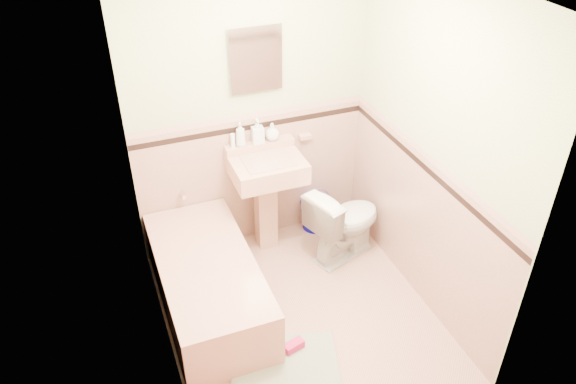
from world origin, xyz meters
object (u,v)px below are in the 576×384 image
object	(u,v)px
soap_bottle_right	(272,132)
bucket	(315,215)
medicine_cabinet	(255,59)
soap_bottle_mid	(257,131)
toilet	(345,222)
shoe	(294,346)
soap_bottle_left	(240,134)
sink	(268,205)
bathtub	(208,286)

from	to	relation	value
soap_bottle_right	bucket	xyz separation A→B (m)	(0.39, -0.05, -0.92)
medicine_cabinet	soap_bottle_mid	size ratio (longest dim) A/B	2.09
toilet	shoe	distance (m)	1.23
soap_bottle_left	soap_bottle_mid	world-z (taller)	soap_bottle_mid
sink	shoe	distance (m)	1.27
medicine_cabinet	bathtub	bearing A→B (deg)	-132.58
soap_bottle_left	shoe	world-z (taller)	soap_bottle_left
soap_bottle_left	toilet	bearing A→B (deg)	-33.47
medicine_cabinet	shoe	world-z (taller)	medicine_cabinet
medicine_cabinet	soap_bottle_mid	bearing A→B (deg)	-114.27
soap_bottle_mid	soap_bottle_right	size ratio (longest dim) A/B	1.40
shoe	toilet	bearing A→B (deg)	32.49
soap_bottle_right	bucket	distance (m)	1.00
sink	soap_bottle_left	size ratio (longest dim) A/B	4.45
soap_bottle_left	shoe	distance (m)	1.71
bathtub	bucket	xyz separation A→B (m)	(1.19, 0.66, -0.08)
sink	soap_bottle_mid	xyz separation A→B (m)	(-0.01, 0.18, 0.63)
bucket	shoe	world-z (taller)	bucket
toilet	shoe	xyz separation A→B (m)	(-0.81, -0.87, -0.29)
toilet	bucket	bearing A→B (deg)	-8.71
soap_bottle_left	bucket	world-z (taller)	soap_bottle_left
sink	bucket	bearing A→B (deg)	14.17
medicine_cabinet	toilet	world-z (taller)	medicine_cabinet
sink	shoe	bearing A→B (deg)	-100.87
soap_bottle_left	toilet	distance (m)	1.16
sink	soap_bottle_right	distance (m)	0.64
soap_bottle_left	bathtub	bearing A→B (deg)	-126.20
bathtub	shoe	bearing A→B (deg)	-55.41
toilet	shoe	size ratio (longest dim) A/B	4.59
sink	bucket	distance (m)	0.61
bathtub	medicine_cabinet	xyz separation A→B (m)	(0.68, 0.74, 1.47)
sink	shoe	xyz separation A→B (m)	(-0.23, -1.19, -0.40)
sink	shoe	world-z (taller)	sink
medicine_cabinet	sink	bearing A→B (deg)	-90.00
soap_bottle_left	toilet	xyz separation A→B (m)	(0.75, -0.49, -0.74)
soap_bottle_mid	toilet	bearing A→B (deg)	-39.45
soap_bottle_right	shoe	bearing A→B (deg)	-104.07
sink	soap_bottle_mid	world-z (taller)	soap_bottle_mid
medicine_cabinet	soap_bottle_mid	distance (m)	0.60
bucket	shoe	bearing A→B (deg)	-119.16
bathtub	sink	size ratio (longest dim) A/B	1.62
sink	soap_bottle_left	world-z (taller)	soap_bottle_left
soap_bottle_mid	bucket	distance (m)	1.09
soap_bottle_left	shoe	size ratio (longest dim) A/B	1.37
soap_bottle_right	shoe	distance (m)	1.73
toilet	bathtub	bearing A→B (deg)	80.54
bathtub	bucket	distance (m)	1.36
soap_bottle_right	shoe	xyz separation A→B (m)	(-0.34, -1.37, -1.00)
soap_bottle_mid	bathtub	bearing A→B (deg)	-133.19
soap_bottle_left	soap_bottle_mid	bearing A→B (deg)	0.00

